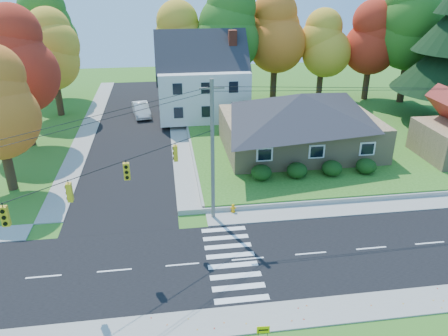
% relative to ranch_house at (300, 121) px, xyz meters
% --- Properties ---
extents(ground, '(120.00, 120.00, 0.00)m').
position_rel_ranch_house_xyz_m(ground, '(-8.00, -16.00, -3.27)').
color(ground, '#3D7923').
extents(road_main, '(90.00, 8.00, 0.02)m').
position_rel_ranch_house_xyz_m(road_main, '(-8.00, -16.00, -3.26)').
color(road_main, black).
rests_on(road_main, ground).
extents(road_cross, '(8.00, 44.00, 0.02)m').
position_rel_ranch_house_xyz_m(road_cross, '(-16.00, 10.00, -3.25)').
color(road_cross, black).
rests_on(road_cross, ground).
extents(sidewalk_north, '(90.00, 2.00, 0.08)m').
position_rel_ranch_house_xyz_m(sidewalk_north, '(-8.00, -11.00, -3.23)').
color(sidewalk_north, '#9C9A90').
rests_on(sidewalk_north, ground).
extents(sidewalk_south, '(90.00, 2.00, 0.08)m').
position_rel_ranch_house_xyz_m(sidewalk_south, '(-8.00, -21.00, -3.23)').
color(sidewalk_south, '#9C9A90').
rests_on(sidewalk_south, ground).
extents(lawn, '(30.00, 30.00, 0.50)m').
position_rel_ranch_house_xyz_m(lawn, '(5.00, 5.00, -3.02)').
color(lawn, '#3D7923').
rests_on(lawn, ground).
extents(ranch_house, '(14.60, 10.60, 5.40)m').
position_rel_ranch_house_xyz_m(ranch_house, '(0.00, 0.00, 0.00)').
color(ranch_house, tan).
rests_on(ranch_house, lawn).
extents(colonial_house, '(10.40, 8.40, 9.60)m').
position_rel_ranch_house_xyz_m(colonial_house, '(-7.96, 12.00, 1.32)').
color(colonial_house, silver).
rests_on(colonial_house, lawn).
extents(hedge_row, '(10.70, 1.70, 1.27)m').
position_rel_ranch_house_xyz_m(hedge_row, '(-0.50, -6.20, -2.13)').
color(hedge_row, '#163A10').
rests_on(hedge_row, lawn).
extents(traffic_infrastructure, '(38.10, 10.66, 10.00)m').
position_rel_ranch_house_xyz_m(traffic_infrastructure, '(-8.15, -14.65, 1.88)').
color(traffic_infrastructure, '#666059').
rests_on(traffic_infrastructure, ground).
extents(tree_lot_0, '(6.72, 6.72, 12.51)m').
position_rel_ranch_house_xyz_m(tree_lot_0, '(-10.00, 18.00, 5.04)').
color(tree_lot_0, '#3F2A19').
rests_on(tree_lot_0, lawn).
extents(tree_lot_1, '(7.84, 7.84, 14.60)m').
position_rel_ranch_house_xyz_m(tree_lot_1, '(-4.00, 17.00, 6.35)').
color(tree_lot_1, '#3F2A19').
rests_on(tree_lot_1, lawn).
extents(tree_lot_2, '(7.28, 7.28, 13.56)m').
position_rel_ranch_house_xyz_m(tree_lot_2, '(2.00, 18.00, 5.70)').
color(tree_lot_2, '#3F2A19').
rests_on(tree_lot_2, lawn).
extents(tree_lot_3, '(6.16, 6.16, 11.47)m').
position_rel_ranch_house_xyz_m(tree_lot_3, '(8.00, 17.00, 4.39)').
color(tree_lot_3, '#3F2A19').
rests_on(tree_lot_3, lawn).
extents(tree_lot_4, '(6.72, 6.72, 12.51)m').
position_rel_ranch_house_xyz_m(tree_lot_4, '(14.00, 16.00, 5.04)').
color(tree_lot_4, '#3F2A19').
rests_on(tree_lot_4, lawn).
extents(tree_lot_5, '(8.40, 8.40, 15.64)m').
position_rel_ranch_house_xyz_m(tree_lot_5, '(18.00, 14.00, 7.00)').
color(tree_lot_5, '#3F2A19').
rests_on(tree_lot_5, lawn).
extents(tree_west_1, '(7.28, 7.28, 13.56)m').
position_rel_ranch_house_xyz_m(tree_west_1, '(-26.00, 6.00, 5.20)').
color(tree_west_1, '#3F2A19').
rests_on(tree_west_1, ground).
extents(tree_west_2, '(6.72, 6.72, 12.51)m').
position_rel_ranch_house_xyz_m(tree_west_2, '(-25.00, 16.00, 4.54)').
color(tree_west_2, '#3F2A19').
rests_on(tree_west_2, ground).
extents(tree_west_3, '(7.84, 7.84, 14.60)m').
position_rel_ranch_house_xyz_m(tree_west_3, '(-27.00, 24.00, 5.85)').
color(tree_west_3, '#3F2A19').
rests_on(tree_west_3, ground).
extents(white_car, '(2.48, 5.17, 1.63)m').
position_rel_ranch_house_xyz_m(white_car, '(-15.24, 14.07, -2.43)').
color(white_car, silver).
rests_on(white_car, road_cross).
extents(fire_hydrant, '(0.41, 0.32, 0.72)m').
position_rel_ranch_house_xyz_m(fire_hydrant, '(-7.99, -10.33, -2.92)').
color(fire_hydrant, '#FBAA0A').
rests_on(fire_hydrant, ground).
extents(yard_sign, '(0.63, 0.07, 0.78)m').
position_rel_ranch_house_xyz_m(yard_sign, '(-8.50, -22.33, -2.71)').
color(yard_sign, black).
rests_on(yard_sign, ground).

